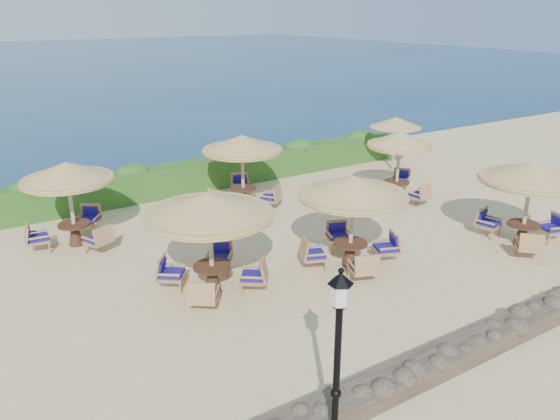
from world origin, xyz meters
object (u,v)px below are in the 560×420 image
object	(u,v)px
cafe_set_5	(399,153)
cafe_set_1	(352,203)
cafe_set_0	(210,221)
cafe_set_2	(530,184)
extra_parasol	(396,122)
cafe_set_3	(69,187)
cafe_set_4	(242,155)
lamp_post	(337,375)

from	to	relation	value
cafe_set_5	cafe_set_1	bearing A→B (deg)	-145.34
cafe_set_0	cafe_set_2	world-z (taller)	same
extra_parasol	cafe_set_2	world-z (taller)	cafe_set_2
cafe_set_3	cafe_set_4	distance (m)	6.14
cafe_set_1	cafe_set_4	xyz separation A→B (m)	(-0.12, 6.06, 0.05)
cafe_set_2	cafe_set_3	xyz separation A→B (m)	(-11.63, 7.35, -0.07)
extra_parasol	cafe_set_0	size ratio (longest dim) A/B	0.74
lamp_post	cafe_set_2	world-z (taller)	lamp_post
cafe_set_1	cafe_set_3	xyz separation A→B (m)	(-6.25, 5.63, 0.01)
cafe_set_0	cafe_set_1	distance (m)	4.01
cafe_set_0	cafe_set_1	bearing A→B (deg)	-10.73
extra_parasol	cafe_set_4	size ratio (longest dim) A/B	0.83
extra_parasol	cafe_set_1	world-z (taller)	cafe_set_1
cafe_set_1	cafe_set_2	xyz separation A→B (m)	(5.38, -1.72, 0.08)
cafe_set_1	cafe_set_3	size ratio (longest dim) A/B	1.09
cafe_set_2	cafe_set_5	distance (m)	5.30
cafe_set_0	cafe_set_4	bearing A→B (deg)	54.31
extra_parasol	cafe_set_0	distance (m)	13.24
lamp_post	cafe_set_4	distance (m)	12.30
lamp_post	cafe_set_3	size ratio (longest dim) A/B	1.19
lamp_post	cafe_set_5	world-z (taller)	lamp_post
cafe_set_5	lamp_post	bearing A→B (deg)	-137.85
extra_parasol	cafe_set_3	size ratio (longest dim) A/B	0.86
cafe_set_1	cafe_set_5	bearing A→B (deg)	34.66
cafe_set_0	cafe_set_4	distance (m)	6.54
cafe_set_1	cafe_set_0	bearing A→B (deg)	169.27
extra_parasol	cafe_set_4	distance (m)	8.06
cafe_set_4	extra_parasol	bearing A→B (deg)	4.17
cafe_set_2	cafe_set_3	distance (m)	13.76
lamp_post	cafe_set_5	size ratio (longest dim) A/B	1.20
extra_parasol	cafe_set_2	xyz separation A→B (m)	(-2.52, -8.37, -0.20)
cafe_set_0	cafe_set_2	xyz separation A→B (m)	(9.33, -2.47, 0.04)
lamp_post	extra_parasol	size ratio (longest dim) A/B	1.38
extra_parasol	cafe_set_5	bearing A→B (deg)	-131.71
extra_parasol	cafe_set_5	world-z (taller)	cafe_set_5
cafe_set_0	cafe_set_2	bearing A→B (deg)	-14.82
cafe_set_1	cafe_set_3	distance (m)	8.41
cafe_set_1	cafe_set_5	world-z (taller)	same
cafe_set_4	cafe_set_5	size ratio (longest dim) A/B	1.05
cafe_set_1	cafe_set_5	size ratio (longest dim) A/B	1.11
cafe_set_1	cafe_set_4	bearing A→B (deg)	91.17
cafe_set_0	cafe_set_5	world-z (taller)	same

